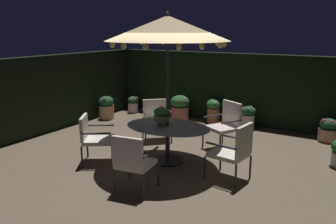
{
  "coord_description": "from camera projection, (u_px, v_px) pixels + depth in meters",
  "views": [
    {
      "loc": [
        3.43,
        -5.53,
        2.55
      ],
      "look_at": [
        0.09,
        -0.05,
        1.0
      ],
      "focal_mm": 36.63,
      "sensor_mm": 36.0,
      "label": 1
    }
  ],
  "objects": [
    {
      "name": "ground_plane",
      "position": [
        165.0,
        160.0,
        6.93
      ],
      "size": [
        7.59,
        7.24,
        0.02
      ],
      "primitive_type": "cube",
      "color": "brown"
    },
    {
      "name": "hedge_backdrop_rear",
      "position": [
        231.0,
        88.0,
        9.58
      ],
      "size": [
        7.59,
        0.3,
        1.92
      ],
      "primitive_type": "cube",
      "color": "black",
      "rests_on": "ground_plane"
    },
    {
      "name": "hedge_backdrop_left",
      "position": [
        41.0,
        95.0,
        8.54
      ],
      "size": [
        0.3,
        7.24,
        1.92
      ],
      "primitive_type": "cube",
      "color": "black",
      "rests_on": "ground_plane"
    },
    {
      "name": "patio_dining_table",
      "position": [
        168.0,
        133.0,
        6.68
      ],
      "size": [
        1.73,
        1.25,
        0.73
      ],
      "color": "#2C2B2D",
      "rests_on": "ground_plane"
    },
    {
      "name": "patio_umbrella",
      "position": [
        168.0,
        29.0,
        6.22
      ],
      "size": [
        2.31,
        2.31,
        2.87
      ],
      "color": "#2F2F35",
      "rests_on": "ground_plane"
    },
    {
      "name": "centerpiece_planter",
      "position": [
        162.0,
        115.0,
        6.58
      ],
      "size": [
        0.29,
        0.29,
        0.4
      ],
      "color": "olive",
      "rests_on": "patio_dining_table"
    },
    {
      "name": "patio_chair_north",
      "position": [
        93.0,
        136.0,
        6.63
      ],
      "size": [
        0.82,
        0.81,
        0.94
      ],
      "color": "#2E292C",
      "rests_on": "ground_plane"
    },
    {
      "name": "patio_chair_northeast",
      "position": [
        133.0,
        160.0,
        5.39
      ],
      "size": [
        0.66,
        0.66,
        0.97
      ],
      "color": "#2E302D",
      "rests_on": "ground_plane"
    },
    {
      "name": "patio_chair_east",
      "position": [
        234.0,
        149.0,
        5.8
      ],
      "size": [
        0.7,
        0.65,
        1.03
      ],
      "color": "#292934",
      "rests_on": "ground_plane"
    },
    {
      "name": "patio_chair_southeast",
      "position": [
        226.0,
        122.0,
        7.38
      ],
      "size": [
        0.83,
        0.81,
        1.04
      ],
      "color": "#2F2E31",
      "rests_on": "ground_plane"
    },
    {
      "name": "patio_chair_south",
      "position": [
        156.0,
        116.0,
        8.06
      ],
      "size": [
        0.84,
        0.83,
        0.94
      ],
      "color": "#2F2B33",
      "rests_on": "ground_plane"
    },
    {
      "name": "potted_plant_back_right",
      "position": [
        328.0,
        130.0,
        7.97
      ],
      "size": [
        0.42,
        0.42,
        0.55
      ],
      "color": "tan",
      "rests_on": "ground_plane"
    },
    {
      "name": "potted_plant_right_far",
      "position": [
        106.0,
        107.0,
        9.98
      ],
      "size": [
        0.43,
        0.43,
        0.67
      ],
      "color": "tan",
      "rests_on": "ground_plane"
    },
    {
      "name": "potted_plant_back_center",
      "position": [
        180.0,
        108.0,
        9.77
      ],
      "size": [
        0.53,
        0.53,
        0.74
      ],
      "color": "#A65E4F",
      "rests_on": "ground_plane"
    },
    {
      "name": "potted_plant_right_near",
      "position": [
        133.0,
        104.0,
        10.75
      ],
      "size": [
        0.33,
        0.33,
        0.51
      ],
      "color": "silver",
      "rests_on": "ground_plane"
    },
    {
      "name": "potted_plant_left_far",
      "position": [
        214.0,
        110.0,
        9.54
      ],
      "size": [
        0.41,
        0.41,
        0.67
      ],
      "color": "#AF6C45",
      "rests_on": "ground_plane"
    },
    {
      "name": "potted_plant_left_near",
      "position": [
        248.0,
        117.0,
        8.9
      ],
      "size": [
        0.37,
        0.37,
        0.62
      ],
      "color": "silver",
      "rests_on": "ground_plane"
    }
  ]
}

